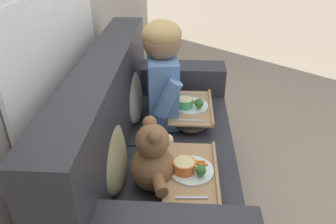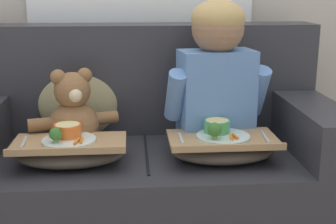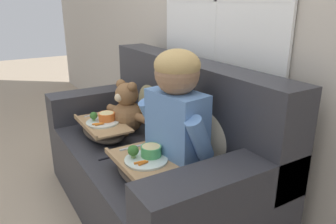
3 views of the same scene
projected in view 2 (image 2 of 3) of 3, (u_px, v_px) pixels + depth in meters
The scene contains 7 objects.
couch at pixel (146, 164), 2.26m from camera, with size 1.74×0.86×1.02m.
throw_pillow_behind_child at pixel (208, 94), 2.36m from camera, with size 0.43×0.21×0.44m.
throw_pillow_behind_teddy at pixel (78, 96), 2.31m from camera, with size 0.42×0.20×0.43m.
child_figure at pixel (217, 68), 2.12m from camera, with size 0.50×0.26×0.68m.
teddy_bear at pixel (74, 116), 2.12m from camera, with size 0.41×0.30×0.38m.
lap_tray_child at pixel (222, 147), 2.02m from camera, with size 0.47×0.28×0.19m.
lap_tray_teddy at pixel (69, 151), 1.97m from camera, with size 0.47×0.26×0.18m.
Camera 2 is at (-0.06, -2.05, 1.21)m, focal length 50.00 mm.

